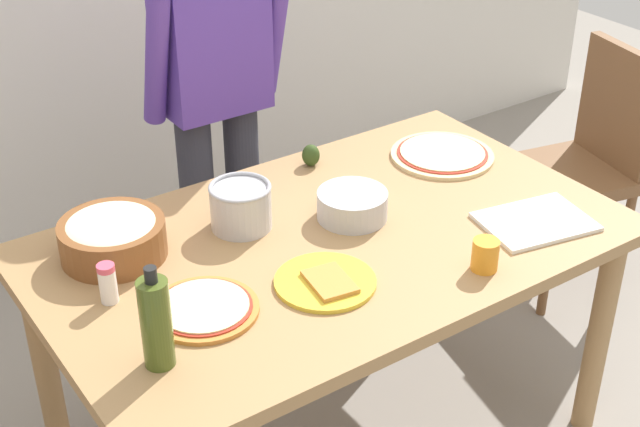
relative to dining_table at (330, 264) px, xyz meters
name	(u,v)px	position (x,y,z in m)	size (l,w,h in m)	color
dining_table	(330,264)	(0.00, 0.00, 0.00)	(1.60, 0.96, 0.76)	#A37A4C
person_cook	(214,83)	(0.07, 0.76, 0.27)	(0.49, 0.25, 1.62)	#2D2D38
chair_wooden_right	(586,156)	(1.32, 0.21, -0.13)	(0.47, 0.47, 0.95)	brown
pizza_raw_on_board	(442,154)	(0.57, 0.19, 0.10)	(0.33, 0.33, 0.02)	beige
pizza_cooked_on_tray	(204,308)	(-0.45, -0.10, 0.10)	(0.27, 0.27, 0.02)	#C67A33
plate_with_slice	(326,282)	(-0.14, -0.18, 0.10)	(0.26, 0.26, 0.02)	gold
popcorn_bowl	(112,236)	(-0.52, 0.25, 0.15)	(0.28, 0.28, 0.11)	brown
mixing_bowl_steel	(352,205)	(0.11, 0.05, 0.13)	(0.20, 0.20, 0.08)	#B7B7BC
olive_oil_bottle	(156,322)	(-0.62, -0.22, 0.20)	(0.07, 0.07, 0.26)	#47561E
steel_pot	(241,206)	(-0.17, 0.19, 0.16)	(0.17, 0.17, 0.13)	#B7B7BC
cup_orange	(485,255)	(0.24, -0.35, 0.13)	(0.07, 0.07, 0.09)	orange
salt_shaker	(108,283)	(-0.62, 0.06, 0.14)	(0.04, 0.04, 0.11)	white
cutting_board_white	(535,222)	(0.51, -0.27, 0.10)	(0.30, 0.22, 0.01)	white
avocado	(311,155)	(0.20, 0.38, 0.13)	(0.06, 0.06, 0.07)	#2D4219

